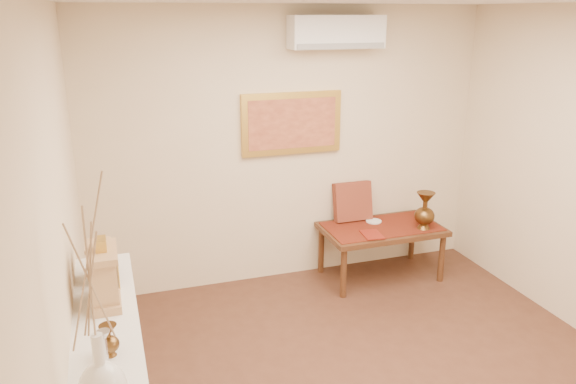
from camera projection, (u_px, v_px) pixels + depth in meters
name	position (u px, v px, depth m)	size (l,w,h in m)	color
wall_back	(291.00, 148.00, 5.52)	(4.00, 0.02, 2.70)	beige
wall_left	(62.00, 272.00, 2.88)	(0.02, 4.50, 2.70)	beige
white_vase	(93.00, 310.00, 2.19)	(0.20, 0.20, 1.07)	white
candlestick	(105.00, 353.00, 2.64)	(0.11, 0.11, 0.23)	silver
brass_urn_small	(109.00, 336.00, 2.78)	(0.10, 0.10, 0.22)	brown
table_cloth	(382.00, 226.00, 5.68)	(1.14, 0.59, 0.01)	maroon
brass_urn_tall	(425.00, 207.00, 5.55)	(0.20, 0.20, 0.46)	brown
plate	(374.00, 221.00, 5.80)	(0.16, 0.16, 0.01)	white
menu	(372.00, 235.00, 5.45)	(0.18, 0.25, 0.01)	maroon
cushion	(353.00, 201.00, 5.80)	(0.40, 0.10, 0.40)	#5B1219
mantel_clock	(105.00, 276.00, 3.28)	(0.17, 0.36, 0.41)	tan
wooden_chest	(100.00, 261.00, 3.60)	(0.16, 0.21, 0.24)	tan
low_table	(381.00, 233.00, 5.70)	(1.20, 0.70, 0.55)	#4E2B17
painting	(292.00, 123.00, 5.42)	(1.00, 0.06, 0.60)	gold
ac_unit	(337.00, 32.00, 5.18)	(0.90, 0.25, 0.30)	white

